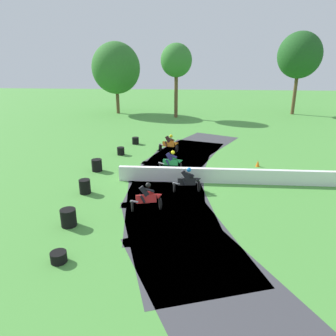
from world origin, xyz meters
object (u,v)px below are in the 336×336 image
motorcycle_lead_orange (170,143)px  tire_stack_extra_a (68,218)px  motorcycle_fourth_red (148,197)px  traffic_cone (258,163)px  tire_stack_near (135,141)px  tire_stack_mid_a (121,151)px  tire_stack_mid_b (97,165)px  tire_stack_far (85,187)px  motorcycle_chase_green (172,161)px  tire_stack_extra_b (59,257)px  motorcycle_trailing_black (188,180)px

motorcycle_lead_orange → tire_stack_extra_a: bearing=-106.3°
motorcycle_fourth_red → traffic_cone: (6.72, 7.11, -0.42)m
tire_stack_near → traffic_cone: bearing=-29.3°
tire_stack_mid_a → tire_stack_mid_b: tire_stack_mid_b is taller
tire_stack_mid_a → tire_stack_far: tire_stack_far is taller
motorcycle_chase_green → tire_stack_mid_b: 5.00m
motorcycle_lead_orange → motorcycle_chase_green: size_ratio=1.01×
motorcycle_lead_orange → tire_stack_far: size_ratio=2.14×
traffic_cone → tire_stack_far: bearing=-152.5°
tire_stack_far → tire_stack_extra_b: (1.08, -6.23, -0.20)m
tire_stack_extra_b → motorcycle_lead_orange: bearing=78.7°
motorcycle_trailing_black → tire_stack_extra_a: 6.83m
tire_stack_extra_a → motorcycle_chase_green: bearing=62.0°
tire_stack_extra_b → tire_stack_near: bearing=90.5°
tire_stack_far → tire_stack_extra_b: 6.33m
tire_stack_near → tire_stack_extra_a: (-0.46, -14.40, 0.10)m
tire_stack_mid_b → tire_stack_far: 3.70m
tire_stack_near → tire_stack_extra_b: bearing=-89.5°
motorcycle_chase_green → traffic_cone: (5.91, 1.33, -0.44)m
tire_stack_extra_a → tire_stack_mid_b: bearing=96.8°
tire_stack_extra_a → traffic_cone: (10.02, 9.04, -0.18)m
motorcycle_fourth_red → tire_stack_extra_a: 3.83m
tire_stack_far → tire_stack_extra_a: (0.45, -3.60, 0.00)m
tire_stack_near → tire_stack_extra_b: size_ratio=0.99×
motorcycle_fourth_red → tire_stack_far: bearing=156.1°
motorcycle_fourth_red → tire_stack_near: (-2.83, 12.47, -0.34)m
motorcycle_chase_green → tire_stack_far: 6.15m
motorcycle_lead_orange → motorcycle_fourth_red: 10.47m
motorcycle_trailing_black → traffic_cone: bearing=44.5°
motorcycle_trailing_black → tire_stack_far: 5.76m
motorcycle_chase_green → tire_stack_extra_b: size_ratio=2.80×
motorcycle_trailing_black → tire_stack_extra_a: size_ratio=2.09×
tire_stack_near → tire_stack_extra_a: 14.41m
tire_stack_mid_b → tire_stack_extra_a: (0.87, -7.28, 0.00)m
tire_stack_far → tire_stack_extra_a: 3.63m
motorcycle_trailing_black → tire_stack_near: motorcycle_trailing_black is taller
tire_stack_far → tire_stack_extra_b: bearing=-80.2°
motorcycle_chase_green → tire_stack_far: bearing=-137.9°
tire_stack_mid_a → motorcycle_lead_orange: bearing=19.3°
tire_stack_extra_a → motorcycle_trailing_black: bearing=39.7°
motorcycle_chase_green → motorcycle_fourth_red: motorcycle_chase_green is taller
motorcycle_fourth_red → tire_stack_extra_b: 5.31m
tire_stack_mid_a → traffic_cone: (10.12, -2.05, -0.08)m
motorcycle_chase_green → motorcycle_fourth_red: 5.84m
tire_stack_mid_a → tire_stack_mid_b: bearing=-101.3°
tire_stack_extra_b → traffic_cone: size_ratio=1.38×
motorcycle_chase_green → tire_stack_extra_a: motorcycle_chase_green is taller
motorcycle_fourth_red → tire_stack_extra_b: bearing=-120.3°
motorcycle_chase_green → tire_stack_mid_a: (-4.21, 3.38, -0.36)m
traffic_cone → motorcycle_chase_green: bearing=-167.4°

